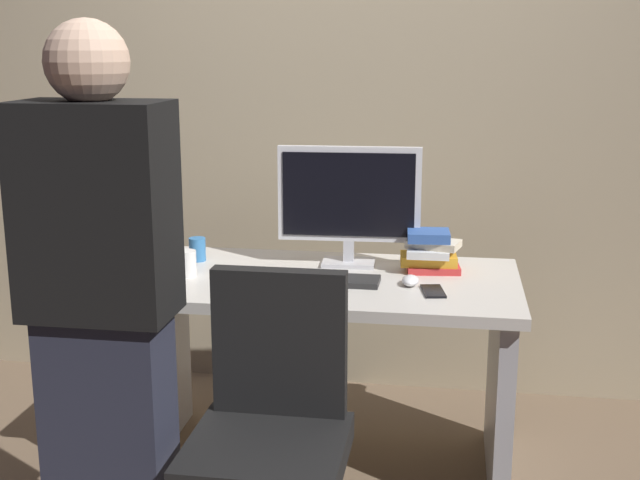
{
  "coord_description": "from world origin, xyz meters",
  "views": [
    {
      "loc": [
        0.45,
        -2.88,
        1.57
      ],
      "look_at": [
        0.0,
        -0.05,
        0.9
      ],
      "focal_mm": 46.6,
      "sensor_mm": 36.0,
      "label": 1
    }
  ],
  "objects_px": {
    "cup_by_monitor": "(197,249)",
    "book_stack": "(430,252)",
    "mouse": "(410,280)",
    "keyboard": "(320,279)",
    "office_chair": "(271,454)",
    "cup_near_keyboard": "(187,264)",
    "person_at_desk": "(103,318)",
    "monitor": "(349,199)",
    "cell_phone": "(433,291)",
    "desk": "(322,337)"
  },
  "relations": [
    {
      "from": "office_chair",
      "to": "cell_phone",
      "type": "distance_m",
      "value": 0.83
    },
    {
      "from": "office_chair",
      "to": "monitor",
      "type": "relative_size",
      "value": 1.74
    },
    {
      "from": "mouse",
      "to": "book_stack",
      "type": "distance_m",
      "value": 0.21
    },
    {
      "from": "office_chair",
      "to": "keyboard",
      "type": "height_order",
      "value": "office_chair"
    },
    {
      "from": "person_at_desk",
      "to": "mouse",
      "type": "bearing_deg",
      "value": 43.9
    },
    {
      "from": "office_chair",
      "to": "keyboard",
      "type": "bearing_deg",
      "value": 87.43
    },
    {
      "from": "office_chair",
      "to": "cup_by_monitor",
      "type": "distance_m",
      "value": 1.09
    },
    {
      "from": "cup_near_keyboard",
      "to": "book_stack",
      "type": "xyz_separation_m",
      "value": [
        0.87,
        0.21,
        0.03
      ]
    },
    {
      "from": "desk",
      "to": "cell_phone",
      "type": "bearing_deg",
      "value": -17.86
    },
    {
      "from": "cup_near_keyboard",
      "to": "cell_phone",
      "type": "relative_size",
      "value": 0.67
    },
    {
      "from": "person_at_desk",
      "to": "book_stack",
      "type": "bearing_deg",
      "value": 48.19
    },
    {
      "from": "office_chair",
      "to": "person_at_desk",
      "type": "distance_m",
      "value": 0.62
    },
    {
      "from": "keyboard",
      "to": "mouse",
      "type": "xyz_separation_m",
      "value": [
        0.32,
        0.01,
        0.01
      ]
    },
    {
      "from": "keyboard",
      "to": "cup_near_keyboard",
      "type": "relative_size",
      "value": 4.45
    },
    {
      "from": "office_chair",
      "to": "book_stack",
      "type": "xyz_separation_m",
      "value": [
        0.41,
        0.89,
        0.39
      ]
    },
    {
      "from": "keyboard",
      "to": "office_chair",
      "type": "bearing_deg",
      "value": -92.2
    },
    {
      "from": "mouse",
      "to": "person_at_desk",
      "type": "bearing_deg",
      "value": -136.1
    },
    {
      "from": "book_stack",
      "to": "desk",
      "type": "bearing_deg",
      "value": -160.2
    },
    {
      "from": "person_at_desk",
      "to": "cup_near_keyboard",
      "type": "height_order",
      "value": "person_at_desk"
    },
    {
      "from": "monitor",
      "to": "mouse",
      "type": "relative_size",
      "value": 5.41
    },
    {
      "from": "cup_by_monitor",
      "to": "book_stack",
      "type": "xyz_separation_m",
      "value": [
        0.9,
        -0.01,
        0.03
      ]
    },
    {
      "from": "desk",
      "to": "monitor",
      "type": "height_order",
      "value": "monitor"
    },
    {
      "from": "cup_near_keyboard",
      "to": "person_at_desk",
      "type": "bearing_deg",
      "value": -89.38
    },
    {
      "from": "desk",
      "to": "keyboard",
      "type": "distance_m",
      "value": 0.25
    },
    {
      "from": "office_chair",
      "to": "cup_by_monitor",
      "type": "relative_size",
      "value": 10.28
    },
    {
      "from": "office_chair",
      "to": "cup_near_keyboard",
      "type": "distance_m",
      "value": 0.9
    },
    {
      "from": "mouse",
      "to": "cell_phone",
      "type": "height_order",
      "value": "mouse"
    },
    {
      "from": "monitor",
      "to": "cell_phone",
      "type": "bearing_deg",
      "value": -43.49
    },
    {
      "from": "cup_near_keyboard",
      "to": "cell_phone",
      "type": "distance_m",
      "value": 0.9
    },
    {
      "from": "cup_near_keyboard",
      "to": "cup_by_monitor",
      "type": "distance_m",
      "value": 0.23
    },
    {
      "from": "cup_near_keyboard",
      "to": "mouse",
      "type": "bearing_deg",
      "value": 1.05
    },
    {
      "from": "mouse",
      "to": "cup_near_keyboard",
      "type": "height_order",
      "value": "cup_near_keyboard"
    },
    {
      "from": "mouse",
      "to": "cup_by_monitor",
      "type": "relative_size",
      "value": 1.09
    },
    {
      "from": "person_at_desk",
      "to": "monitor",
      "type": "distance_m",
      "value": 1.16
    },
    {
      "from": "mouse",
      "to": "book_stack",
      "type": "bearing_deg",
      "value": 72.42
    },
    {
      "from": "person_at_desk",
      "to": "keyboard",
      "type": "height_order",
      "value": "person_at_desk"
    },
    {
      "from": "cell_phone",
      "to": "keyboard",
      "type": "bearing_deg",
      "value": 160.89
    },
    {
      "from": "cup_by_monitor",
      "to": "cell_phone",
      "type": "relative_size",
      "value": 0.63
    },
    {
      "from": "person_at_desk",
      "to": "cell_phone",
      "type": "height_order",
      "value": "person_at_desk"
    },
    {
      "from": "monitor",
      "to": "cell_phone",
      "type": "distance_m",
      "value": 0.52
    },
    {
      "from": "keyboard",
      "to": "cup_near_keyboard",
      "type": "distance_m",
      "value": 0.49
    },
    {
      "from": "desk",
      "to": "cup_near_keyboard",
      "type": "xyz_separation_m",
      "value": [
        -0.49,
        -0.07,
        0.28
      ]
    },
    {
      "from": "office_chair",
      "to": "cell_phone",
      "type": "relative_size",
      "value": 6.53
    },
    {
      "from": "cell_phone",
      "to": "person_at_desk",
      "type": "bearing_deg",
      "value": -152.23
    },
    {
      "from": "desk",
      "to": "book_stack",
      "type": "bearing_deg",
      "value": 19.8
    },
    {
      "from": "desk",
      "to": "monitor",
      "type": "xyz_separation_m",
      "value": [
        0.07,
        0.18,
        0.49
      ]
    },
    {
      "from": "monitor",
      "to": "book_stack",
      "type": "bearing_deg",
      "value": -8.27
    },
    {
      "from": "person_at_desk",
      "to": "cup_by_monitor",
      "type": "relative_size",
      "value": 17.93
    },
    {
      "from": "person_at_desk",
      "to": "keyboard",
      "type": "xyz_separation_m",
      "value": [
        0.48,
        0.76,
        -0.09
      ]
    },
    {
      "from": "office_chair",
      "to": "cup_by_monitor",
      "type": "bearing_deg",
      "value": 118.28
    }
  ]
}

